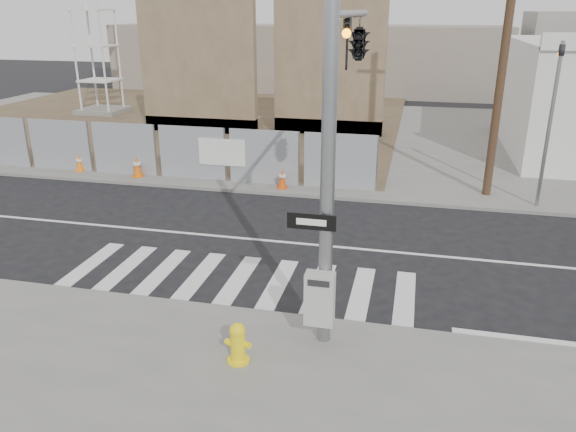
% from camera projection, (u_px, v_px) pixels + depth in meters
% --- Properties ---
extents(ground, '(100.00, 100.00, 0.00)m').
position_uv_depth(ground, '(265.00, 240.00, 16.00)').
color(ground, black).
rests_on(ground, ground).
extents(sidewalk_far, '(50.00, 20.00, 0.12)m').
position_uv_depth(sidewalk_far, '(337.00, 136.00, 28.76)').
color(sidewalk_far, slate).
rests_on(sidewalk_far, ground).
extents(signal_pole, '(0.96, 5.87, 7.00)m').
position_uv_depth(signal_pole, '(350.00, 80.00, 11.94)').
color(signal_pole, gray).
rests_on(signal_pole, sidewalk_near).
extents(far_signal_pole, '(0.16, 0.20, 5.60)m').
position_uv_depth(far_signal_pole, '(553.00, 103.00, 17.29)').
color(far_signal_pole, gray).
rests_on(far_signal_pole, sidewalk_far).
extents(chain_link_fence, '(24.60, 0.04, 2.00)m').
position_uv_depth(chain_link_fence, '(56.00, 145.00, 22.30)').
color(chain_link_fence, gray).
rests_on(chain_link_fence, sidewalk_far).
extents(concrete_wall_left, '(6.00, 1.30, 8.00)m').
position_uv_depth(concrete_wall_left, '(199.00, 68.00, 28.25)').
color(concrete_wall_left, brown).
rests_on(concrete_wall_left, sidewalk_far).
extents(concrete_wall_right, '(5.50, 1.30, 8.00)m').
position_uv_depth(concrete_wall_right, '(329.00, 69.00, 27.79)').
color(concrete_wall_right, brown).
rests_on(concrete_wall_right, sidewalk_far).
extents(utility_pole_right, '(1.60, 0.28, 10.00)m').
position_uv_depth(utility_pole_right, '(506.00, 42.00, 17.83)').
color(utility_pole_right, '#463020').
rests_on(utility_pole_right, sidewalk_far).
extents(fire_hydrant, '(0.55, 0.55, 0.80)m').
position_uv_depth(fire_hydrant, '(238.00, 343.00, 10.20)').
color(fire_hydrant, yellow).
rests_on(fire_hydrant, sidewalk_near).
extents(traffic_cone_b, '(0.42, 0.42, 0.68)m').
position_uv_depth(traffic_cone_b, '(79.00, 163.00, 22.29)').
color(traffic_cone_b, orange).
rests_on(traffic_cone_b, sidewalk_far).
extents(traffic_cone_c, '(0.53, 0.53, 0.80)m').
position_uv_depth(traffic_cone_c, '(137.00, 167.00, 21.52)').
color(traffic_cone_c, '#DD5F0B').
rests_on(traffic_cone_c, sidewalk_far).
extents(traffic_cone_d, '(0.46, 0.46, 0.71)m').
position_uv_depth(traffic_cone_d, '(282.00, 179.00, 20.16)').
color(traffic_cone_d, '#D7480B').
rests_on(traffic_cone_d, sidewalk_far).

